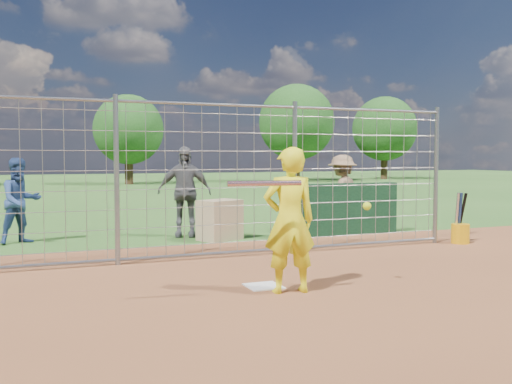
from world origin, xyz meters
name	(u,v)px	position (x,y,z in m)	size (l,w,h in m)	color
ground	(258,284)	(0.00, 0.00, 0.00)	(100.00, 100.00, 0.00)	#2D591E
infield_dirt	(396,359)	(0.00, -3.00, 0.01)	(18.00, 18.00, 0.00)	brown
home_plate	(264,286)	(0.00, -0.20, 0.01)	(0.43, 0.43, 0.02)	silver
dugout_wall	(342,209)	(3.40, 3.60, 0.55)	(2.60, 0.20, 1.10)	#11381E
batter	(289,220)	(0.18, -0.59, 0.89)	(0.65, 0.42, 1.78)	yellow
bystander_a	(20,201)	(-2.89, 4.92, 0.82)	(0.80, 0.62, 1.64)	navy
bystander_b	(184,192)	(0.26, 4.65, 0.94)	(1.10, 0.46, 1.88)	#505155
bystander_c	(342,194)	(3.66, 4.05, 0.85)	(1.10, 0.63, 1.70)	#866749
equipment_bin	(220,220)	(0.79, 3.94, 0.40)	(0.80, 0.55, 0.80)	tan
equipment_in_play	(292,189)	(0.07, -0.87, 1.28)	(1.94, 0.30, 0.40)	silver
bucket_with_bats	(460,231)	(4.90, 1.76, 0.25)	(0.34, 0.34, 0.98)	orange
backstop_fence	(211,181)	(0.00, 2.00, 1.26)	(9.08, 0.08, 2.60)	gray
tree_line	(130,123)	(3.13, 28.13, 3.71)	(44.66, 6.72, 6.48)	#3F2B19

